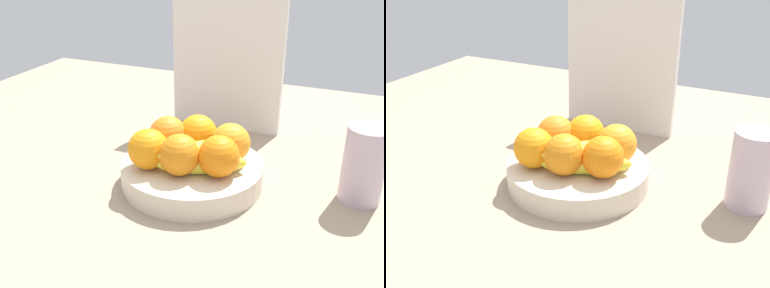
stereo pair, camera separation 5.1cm
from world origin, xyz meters
TOP-DOWN VIEW (x-y plane):
  - ground_plane at (0.00, 0.00)cm, footprint 180.00×140.00cm
  - fruit_bowl at (-3.95, -1.29)cm, footprint 27.92×27.92cm
  - orange_front_left at (-4.89, 4.00)cm, footprint 7.78×7.78cm
  - orange_front_right at (-10.07, 0.87)cm, footprint 7.78×7.78cm
  - orange_center at (-10.76, -6.35)cm, footprint 7.78×7.78cm
  - orange_back_left at (-4.32, -6.28)cm, footprint 7.78×7.78cm
  - orange_back_right at (2.47, -4.02)cm, footprint 7.78×7.78cm
  - orange_top_stack at (2.62, 2.31)cm, footprint 7.78×7.78cm
  - banana_bunch at (-0.72, -4.09)cm, footprint 17.13×13.77cm
  - cutting_board at (-7.61, 29.04)cm, footprint 28.03×2.29cm
  - thermos_tumbler at (27.13, 5.23)cm, footprint 7.66×7.66cm

SIDE VIEW (x-z plane):
  - ground_plane at x=0.00cm, z-range -3.00..0.00cm
  - fruit_bowl at x=-3.95cm, z-range 0.00..4.58cm
  - thermos_tumbler at x=27.13cm, z-range 0.00..14.64cm
  - banana_bunch at x=-0.72cm, z-range 4.58..10.78cm
  - orange_front_left at x=-4.89cm, z-range 4.58..12.37cm
  - orange_front_right at x=-10.07cm, z-range 4.58..12.37cm
  - orange_center at x=-10.76cm, z-range 4.58..12.37cm
  - orange_back_left at x=-4.32cm, z-range 4.58..12.37cm
  - orange_back_right at x=2.47cm, z-range 4.58..12.37cm
  - orange_top_stack at x=2.62cm, z-range 4.58..12.37cm
  - cutting_board at x=-7.61cm, z-range 0.00..36.00cm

